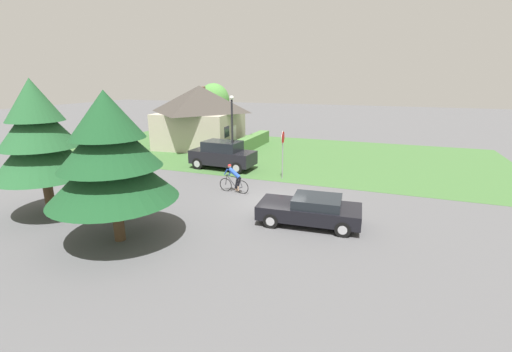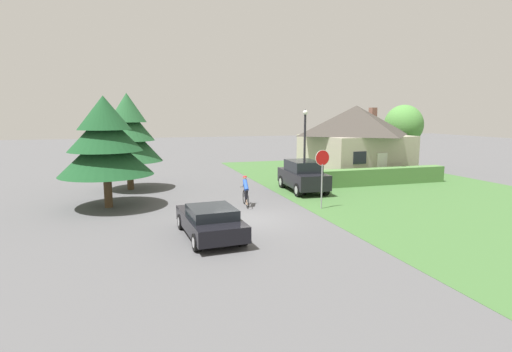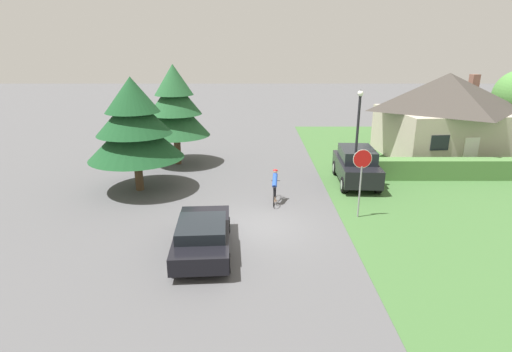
{
  "view_description": "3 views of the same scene",
  "coord_description": "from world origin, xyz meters",
  "px_view_note": "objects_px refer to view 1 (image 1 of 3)",
  "views": [
    {
      "loc": [
        -15.69,
        -4.73,
        6.07
      ],
      "look_at": [
        -0.63,
        0.94,
        1.49
      ],
      "focal_mm": 24.0,
      "sensor_mm": 36.0,
      "label": 1
    },
    {
      "loc": [
        -4.74,
        -17.06,
        4.74
      ],
      "look_at": [
        0.52,
        0.16,
        1.99
      ],
      "focal_mm": 28.0,
      "sensor_mm": 36.0,
      "label": 2
    },
    {
      "loc": [
        -0.14,
        -14.92,
        6.97
      ],
      "look_at": [
        -0.21,
        2.13,
        1.51
      ],
      "focal_mm": 28.0,
      "sensor_mm": 36.0,
      "label": 3
    }
  ],
  "objects_px": {
    "stop_sign": "(283,145)",
    "sedan_left_lane": "(310,210)",
    "deciduous_tree_right": "(214,100)",
    "conifer_tall_far": "(39,136)",
    "cyclist": "(234,179)",
    "conifer_tall_near": "(110,154)",
    "cottage_house": "(200,115)",
    "street_lamp": "(232,127)",
    "parked_suv_right": "(223,155)"
  },
  "relations": [
    {
      "from": "parked_suv_right",
      "to": "sedan_left_lane",
      "type": "bearing_deg",
      "value": 139.43
    },
    {
      "from": "deciduous_tree_right",
      "to": "cyclist",
      "type": "bearing_deg",
      "value": -149.73
    },
    {
      "from": "street_lamp",
      "to": "conifer_tall_far",
      "type": "relative_size",
      "value": 0.83
    },
    {
      "from": "cottage_house",
      "to": "sedan_left_lane",
      "type": "xyz_separation_m",
      "value": [
        -14.3,
        -13.37,
        -2.2
      ]
    },
    {
      "from": "conifer_tall_far",
      "to": "deciduous_tree_right",
      "type": "distance_m",
      "value": 23.15
    },
    {
      "from": "cottage_house",
      "to": "stop_sign",
      "type": "relative_size",
      "value": 2.77
    },
    {
      "from": "cyclist",
      "to": "deciduous_tree_right",
      "type": "xyz_separation_m",
      "value": [
        17.1,
        9.98,
        3.12
      ]
    },
    {
      "from": "stop_sign",
      "to": "conifer_tall_near",
      "type": "relative_size",
      "value": 0.53
    },
    {
      "from": "cyclist",
      "to": "conifer_tall_far",
      "type": "bearing_deg",
      "value": 46.81
    },
    {
      "from": "parked_suv_right",
      "to": "conifer_tall_far",
      "type": "bearing_deg",
      "value": 72.28
    },
    {
      "from": "sedan_left_lane",
      "to": "street_lamp",
      "type": "relative_size",
      "value": 0.87
    },
    {
      "from": "stop_sign",
      "to": "cyclist",
      "type": "bearing_deg",
      "value": -29.59
    },
    {
      "from": "cyclist",
      "to": "conifer_tall_far",
      "type": "relative_size",
      "value": 0.3
    },
    {
      "from": "cottage_house",
      "to": "conifer_tall_far",
      "type": "relative_size",
      "value": 1.37
    },
    {
      "from": "sedan_left_lane",
      "to": "conifer_tall_near",
      "type": "bearing_deg",
      "value": 27.93
    },
    {
      "from": "cottage_house",
      "to": "cyclist",
      "type": "xyz_separation_m",
      "value": [
        -11.51,
        -8.52,
        -2.1
      ]
    },
    {
      "from": "cyclist",
      "to": "conifer_tall_far",
      "type": "distance_m",
      "value": 9.37
    },
    {
      "from": "sedan_left_lane",
      "to": "deciduous_tree_right",
      "type": "distance_m",
      "value": 25.01
    },
    {
      "from": "parked_suv_right",
      "to": "deciduous_tree_right",
      "type": "distance_m",
      "value": 14.75
    },
    {
      "from": "parked_suv_right",
      "to": "deciduous_tree_right",
      "type": "relative_size",
      "value": 0.81
    },
    {
      "from": "sedan_left_lane",
      "to": "conifer_tall_far",
      "type": "height_order",
      "value": "conifer_tall_far"
    },
    {
      "from": "sedan_left_lane",
      "to": "stop_sign",
      "type": "bearing_deg",
      "value": -67.55
    },
    {
      "from": "sedan_left_lane",
      "to": "cyclist",
      "type": "relative_size",
      "value": 2.45
    },
    {
      "from": "conifer_tall_far",
      "to": "sedan_left_lane",
      "type": "bearing_deg",
      "value": -75.28
    },
    {
      "from": "stop_sign",
      "to": "deciduous_tree_right",
      "type": "bearing_deg",
      "value": -142.72
    },
    {
      "from": "deciduous_tree_right",
      "to": "parked_suv_right",
      "type": "bearing_deg",
      "value": -150.57
    },
    {
      "from": "sedan_left_lane",
      "to": "conifer_tall_near",
      "type": "distance_m",
      "value": 8.28
    },
    {
      "from": "cyclist",
      "to": "conifer_tall_near",
      "type": "relative_size",
      "value": 0.32
    },
    {
      "from": "cottage_house",
      "to": "conifer_tall_near",
      "type": "bearing_deg",
      "value": -165.61
    },
    {
      "from": "stop_sign",
      "to": "street_lamp",
      "type": "bearing_deg",
      "value": -103.59
    },
    {
      "from": "cyclist",
      "to": "stop_sign",
      "type": "height_order",
      "value": "stop_sign"
    },
    {
      "from": "parked_suv_right",
      "to": "deciduous_tree_right",
      "type": "height_order",
      "value": "deciduous_tree_right"
    },
    {
      "from": "cyclist",
      "to": "cottage_house",
      "type": "bearing_deg",
      "value": -47.55
    },
    {
      "from": "cottage_house",
      "to": "deciduous_tree_right",
      "type": "distance_m",
      "value": 5.86
    },
    {
      "from": "cottage_house",
      "to": "conifer_tall_near",
      "type": "height_order",
      "value": "conifer_tall_near"
    },
    {
      "from": "street_lamp",
      "to": "conifer_tall_far",
      "type": "xyz_separation_m",
      "value": [
        -10.01,
        4.77,
        0.65
      ]
    },
    {
      "from": "cottage_house",
      "to": "parked_suv_right",
      "type": "bearing_deg",
      "value": -146.84
    },
    {
      "from": "deciduous_tree_right",
      "to": "conifer_tall_far",
      "type": "bearing_deg",
      "value": -171.95
    },
    {
      "from": "conifer_tall_far",
      "to": "deciduous_tree_right",
      "type": "xyz_separation_m",
      "value": [
        22.93,
        3.24,
        0.21
      ]
    },
    {
      "from": "stop_sign",
      "to": "conifer_tall_far",
      "type": "xyz_separation_m",
      "value": [
        -9.36,
        8.46,
        1.49
      ]
    },
    {
      "from": "conifer_tall_near",
      "to": "deciduous_tree_right",
      "type": "bearing_deg",
      "value": 18.84
    },
    {
      "from": "cottage_house",
      "to": "sedan_left_lane",
      "type": "bearing_deg",
      "value": -142.63
    },
    {
      "from": "parked_suv_right",
      "to": "conifer_tall_near",
      "type": "bearing_deg",
      "value": 98.2
    },
    {
      "from": "conifer_tall_far",
      "to": "conifer_tall_near",
      "type": "bearing_deg",
      "value": -102.14
    },
    {
      "from": "cottage_house",
      "to": "street_lamp",
      "type": "bearing_deg",
      "value": -143.88
    },
    {
      "from": "stop_sign",
      "to": "deciduous_tree_right",
      "type": "relative_size",
      "value": 0.54
    },
    {
      "from": "cottage_house",
      "to": "conifer_tall_far",
      "type": "xyz_separation_m",
      "value": [
        -17.34,
        -1.79,
        0.81
      ]
    },
    {
      "from": "cyclist",
      "to": "street_lamp",
      "type": "xyz_separation_m",
      "value": [
        4.19,
        1.97,
        2.25
      ]
    },
    {
      "from": "stop_sign",
      "to": "street_lamp",
      "type": "relative_size",
      "value": 0.59
    },
    {
      "from": "stop_sign",
      "to": "sedan_left_lane",
      "type": "bearing_deg",
      "value": 22.76
    }
  ]
}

